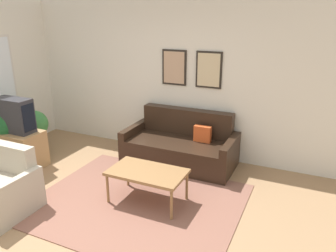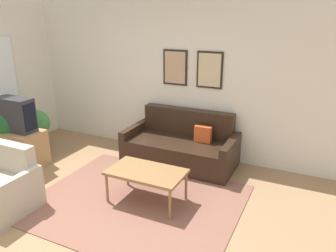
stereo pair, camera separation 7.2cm
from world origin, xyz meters
TOP-DOWN VIEW (x-y plane):
  - ground_plane at (0.00, 0.00)m, footprint 16.00×16.00m
  - area_rug at (0.35, 0.66)m, footprint 2.71×2.23m
  - wall_back at (0.01, 2.54)m, footprint 8.00×0.09m
  - couch at (0.40, 2.08)m, footprint 1.85×0.90m
  - coffee_table at (0.48, 0.75)m, footprint 1.01×0.59m
  - tv_stand at (-1.98, 0.85)m, footprint 0.81×0.50m
  - tv at (-1.98, 0.85)m, footprint 0.65×0.28m
  - potted_plant_tall at (-2.22, 0.89)m, footprint 0.59×0.59m
  - potted_plant_by_window at (-2.27, 1.48)m, footprint 0.50×0.50m
  - potted_plant_small at (-2.44, 0.94)m, footprint 0.41×0.41m

SIDE VIEW (x-z plane):
  - ground_plane at x=0.00m, z-range 0.00..0.00m
  - area_rug at x=0.35m, z-range 0.00..0.01m
  - couch at x=0.40m, z-range -0.14..0.74m
  - tv_stand at x=-1.98m, z-range 0.00..0.61m
  - potted_plant_small at x=-2.44m, z-range 0.08..0.75m
  - coffee_table at x=0.48m, z-range 0.19..0.65m
  - potted_plant_by_window at x=-2.27m, z-range 0.09..0.84m
  - potted_plant_tall at x=-2.22m, z-range 0.14..1.10m
  - tv at x=-1.98m, z-range 0.61..1.16m
  - wall_back at x=0.01m, z-range 0.00..2.70m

